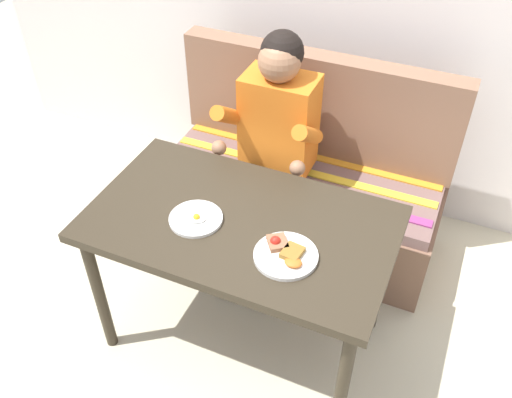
{
  "coord_description": "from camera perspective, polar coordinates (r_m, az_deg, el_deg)",
  "views": [
    {
      "loc": [
        0.69,
        -1.43,
        2.2
      ],
      "look_at": [
        0.0,
        0.15,
        0.72
      ],
      "focal_mm": 39.03,
      "sensor_mm": 36.0,
      "label": 1
    }
  ],
  "objects": [
    {
      "name": "plate_breakfast",
      "position": [
        2.02,
        3.04,
        -5.63
      ],
      "size": [
        0.24,
        0.24,
        0.05
      ],
      "color": "white",
      "rests_on": "table"
    },
    {
      "name": "ground_plane",
      "position": [
        2.71,
        -1.3,
        -13.55
      ],
      "size": [
        8.0,
        8.0,
        0.0
      ],
      "primitive_type": "plane",
      "color": "beige"
    },
    {
      "name": "table",
      "position": [
        2.22,
        -1.55,
        -3.73
      ],
      "size": [
        1.2,
        0.7,
        0.73
      ],
      "color": "#322A1D",
      "rests_on": "ground"
    },
    {
      "name": "plate_eggs",
      "position": [
        2.17,
        -6.18,
        -1.99
      ],
      "size": [
        0.21,
        0.21,
        0.04
      ],
      "color": "white",
      "rests_on": "table"
    },
    {
      "name": "couch",
      "position": [
        2.96,
        4.76,
        1.38
      ],
      "size": [
        1.44,
        0.56,
        1.0
      ],
      "color": "brown",
      "rests_on": "ground"
    },
    {
      "name": "person",
      "position": [
        2.61,
        1.79,
        6.71
      ],
      "size": [
        0.45,
        0.61,
        1.21
      ],
      "color": "orange",
      "rests_on": "ground"
    }
  ]
}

